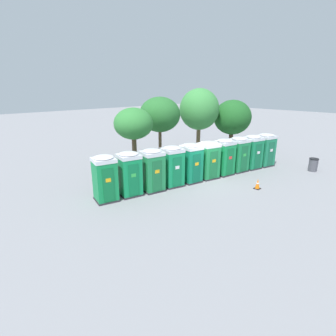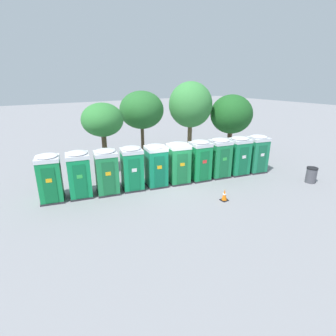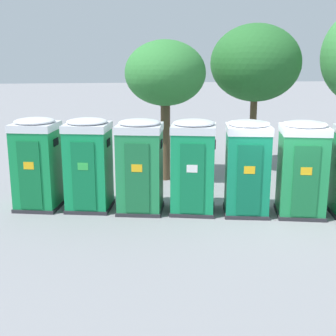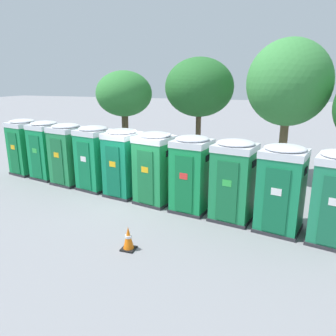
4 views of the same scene
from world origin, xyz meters
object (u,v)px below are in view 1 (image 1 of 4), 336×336
(street_tree_1, at_px, (133,124))
(trash_can, at_px, (313,165))
(portapotty_4, at_px, (191,163))
(portapotty_3, at_px, (172,166))
(portapotty_0, at_px, (105,178))
(traffic_cone, at_px, (258,184))
(portapotty_6, at_px, (224,157))
(street_tree_0, at_px, (199,110))
(street_tree_3, at_px, (232,118))
(portapotty_9, at_px, (265,150))
(portapotty_8, at_px, (252,152))
(portapotty_1, at_px, (129,174))
(street_tree_2, at_px, (160,115))
(portapotty_2, at_px, (152,170))
(portapotty_7, at_px, (238,154))
(portapotty_5, at_px, (208,160))

(street_tree_1, relative_size, trash_can, 4.87)
(portapotty_4, bearing_deg, portapotty_3, 167.25)
(portapotty_0, height_order, traffic_cone, portapotty_0)
(portapotty_4, bearing_deg, portapotty_0, 168.09)
(portapotty_6, bearing_deg, street_tree_1, 136.40)
(portapotty_6, height_order, street_tree_0, street_tree_0)
(portapotty_6, distance_m, street_tree_0, 6.18)
(portapotty_4, distance_m, trash_can, 9.56)
(street_tree_3, height_order, trash_can, street_tree_3)
(portapotty_6, xyz_separation_m, portapotty_9, (4.21, -0.91, -0.00))
(portapotty_8, bearing_deg, portapotty_1, 168.01)
(street_tree_2, bearing_deg, traffic_cone, -87.66)
(portapotty_6, bearing_deg, portapotty_9, -12.18)
(portapotty_1, distance_m, portapotty_4, 4.31)
(portapotty_8, xyz_separation_m, trash_can, (2.66, -3.53, -0.80))
(street_tree_3, bearing_deg, portapotty_6, -150.08)
(trash_can, xyz_separation_m, traffic_cone, (-6.29, 1.02, -0.17))
(portapotty_2, distance_m, street_tree_3, 12.12)
(street_tree_0, xyz_separation_m, traffic_cone, (-3.60, -7.85, -3.80))
(portapotty_1, relative_size, trash_can, 2.64)
(portapotty_6, height_order, street_tree_1, street_tree_1)
(portapotty_4, distance_m, portapotty_7, 4.31)
(street_tree_2, bearing_deg, street_tree_0, -10.23)
(portapotty_2, relative_size, street_tree_0, 0.43)
(portapotty_3, bearing_deg, street_tree_3, 14.15)
(portapotty_6, relative_size, portapotty_8, 1.00)
(portapotty_3, distance_m, street_tree_3, 10.80)
(portapotty_8, distance_m, portapotty_9, 1.44)
(street_tree_0, bearing_deg, portapotty_6, -120.34)
(street_tree_0, height_order, street_tree_3, street_tree_0)
(portapotty_9, distance_m, street_tree_0, 6.48)
(portapotty_5, bearing_deg, portapotty_7, -10.94)
(portapotty_9, relative_size, street_tree_0, 0.43)
(portapotty_0, distance_m, portapotty_7, 10.06)
(portapotty_0, xyz_separation_m, portapotty_9, (12.65, -2.68, -0.00))
(portapotty_0, xyz_separation_m, portapotty_5, (7.03, -1.49, -0.00))
(traffic_cone, bearing_deg, portapotty_8, 34.74)
(portapotty_4, distance_m, street_tree_0, 7.52)
(portapotty_2, height_order, street_tree_2, street_tree_2)
(portapotty_6, distance_m, portapotty_9, 4.31)
(portapotty_0, height_order, portapotty_4, same)
(portapotty_2, bearing_deg, portapotty_8, -11.49)
(portapotty_3, bearing_deg, portapotty_6, -12.09)
(portapotty_1, bearing_deg, portapotty_2, -15.02)
(portapotty_3, bearing_deg, trash_can, -27.39)
(portapotty_3, relative_size, street_tree_3, 0.52)
(portapotty_4, xyz_separation_m, portapotty_7, (4.23, -0.84, -0.00))
(portapotty_9, xyz_separation_m, street_tree_0, (-1.44, 5.65, 2.83))
(street_tree_1, bearing_deg, street_tree_3, -4.53)
(trash_can, bearing_deg, portapotty_2, 154.70)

